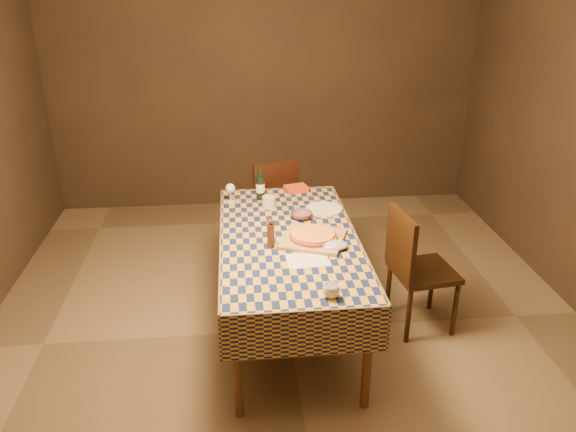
{
  "coord_description": "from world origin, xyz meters",
  "views": [
    {
      "loc": [
        -0.35,
        -3.44,
        2.46
      ],
      "look_at": [
        0.0,
        0.05,
        0.9
      ],
      "focal_mm": 35.0,
      "sensor_mm": 36.0,
      "label": 1
    }
  ],
  "objects": [
    {
      "name": "dining_table",
      "position": [
        0.0,
        0.0,
        0.69
      ],
      "size": [
        0.94,
        1.84,
        0.77
      ],
      "color": "brown",
      "rests_on": "ground"
    },
    {
      "name": "chair_right",
      "position": [
        0.89,
        -0.03,
        0.52
      ],
      "size": [
        0.48,
        0.47,
        0.93
      ],
      "color": "black",
      "rests_on": "ground"
    },
    {
      "name": "chair_far",
      "position": [
        -0.03,
        1.23,
        0.52
      ],
      "size": [
        0.53,
        0.53,
        0.93
      ],
      "color": "black",
      "rests_on": "ground"
    },
    {
      "name": "pepper_mill",
      "position": [
        -0.13,
        -0.15,
        0.87
      ],
      "size": [
        0.05,
        0.05,
        0.2
      ],
      "color": "#492011",
      "rests_on": "dining_table"
    },
    {
      "name": "flour_bag",
      "position": [
        0.28,
        -0.21,
        0.8
      ],
      "size": [
        0.19,
        0.15,
        0.05
      ],
      "primitive_type": "ellipsoid",
      "rotation": [
        0.0,
        0.0,
        0.09
      ],
      "color": "#9DA3C9",
      "rests_on": "dining_table"
    },
    {
      "name": "room",
      "position": [
        0.0,
        0.0,
        1.35
      ],
      "size": [
        5.0,
        5.1,
        2.7
      ],
      "color": "brown",
      "rests_on": "ground"
    },
    {
      "name": "pizza",
      "position": [
        0.16,
        -0.08,
        0.81
      ],
      "size": [
        0.37,
        0.37,
        0.03
      ],
      "color": "#953E18",
      "rests_on": "cutting_board"
    },
    {
      "name": "flour_patch",
      "position": [
        0.08,
        -0.35,
        0.77
      ],
      "size": [
        0.27,
        0.22,
        0.0
      ],
      "primitive_type": "cube",
      "rotation": [
        0.0,
        0.0,
        0.06
      ],
      "color": "silver",
      "rests_on": "dining_table"
    },
    {
      "name": "deli_tub",
      "position": [
        -0.1,
        0.52,
        0.81
      ],
      "size": [
        0.11,
        0.11,
        0.09
      ],
      "primitive_type": "cylinder",
      "rotation": [
        0.0,
        0.0,
        0.07
      ],
      "color": "silver",
      "rests_on": "dining_table"
    },
    {
      "name": "wine_bottle",
      "position": [
        -0.15,
        0.69,
        0.87
      ],
      "size": [
        0.08,
        0.08,
        0.27
      ],
      "color": "black",
      "rests_on": "dining_table"
    },
    {
      "name": "takeout_container",
      "position": [
        0.14,
        0.84,
        0.79
      ],
      "size": [
        0.2,
        0.16,
        0.04
      ],
      "primitive_type": "cube",
      "rotation": [
        0.0,
        0.0,
        0.24
      ],
      "color": "red",
      "rests_on": "dining_table"
    },
    {
      "name": "cutting_board",
      "position": [
        0.16,
        -0.08,
        0.78
      ],
      "size": [
        0.51,
        0.51,
        0.03
      ],
      "primitive_type": "cube",
      "rotation": [
        0.0,
        0.0,
        -0.36
      ],
      "color": "#A27C4C",
      "rests_on": "dining_table"
    },
    {
      "name": "tumbler",
      "position": [
        0.16,
        -0.79,
        0.81
      ],
      "size": [
        0.11,
        0.11,
        0.08
      ],
      "primitive_type": "imported",
      "rotation": [
        0.0,
        0.0,
        -0.12
      ],
      "color": "white",
      "rests_on": "dining_table"
    },
    {
      "name": "bowl",
      "position": [
        0.12,
        0.29,
        0.79
      ],
      "size": [
        0.18,
        0.18,
        0.05
      ],
      "primitive_type": "imported",
      "rotation": [
        0.0,
        0.0,
        -0.13
      ],
      "color": "#654855",
      "rests_on": "dining_table"
    },
    {
      "name": "white_plate",
      "position": [
        0.31,
        0.42,
        0.78
      ],
      "size": [
        0.34,
        0.34,
        0.02
      ],
      "primitive_type": "cylinder",
      "rotation": [
        0.0,
        0.0,
        0.27
      ],
      "color": "silver",
      "rests_on": "dining_table"
    },
    {
      "name": "wine_glass",
      "position": [
        -0.39,
        0.66,
        0.88
      ],
      "size": [
        0.08,
        0.08,
        0.15
      ],
      "color": "silver",
      "rests_on": "dining_table"
    }
  ]
}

